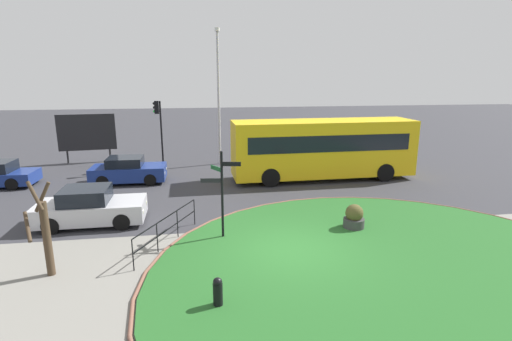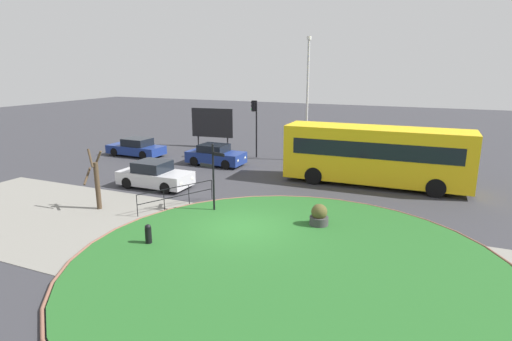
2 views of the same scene
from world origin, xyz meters
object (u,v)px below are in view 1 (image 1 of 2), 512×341
Objects in this scene: signpost_directional at (221,189)px; car_trailing at (90,208)px; car_far_lane at (128,171)px; lamppost_tall at (219,94)px; bus_yellow at (323,148)px; billboard_right at (87,133)px; bollard_foreground at (218,293)px; traffic_light_near at (159,120)px; planter_near_signpost at (354,218)px; street_tree_bare at (45,233)px.

car_trailing is at bearing 155.93° from signpost_directional.
lamppost_tall is (5.25, 3.90, 3.91)m from car_far_lane.
bus_yellow is 2.79× the size of billboard_right.
bollard_foreground is 20.01m from billboard_right.
traffic_light_near is 0.49× the size of lamppost_tall.
planter_near_signpost is at bearing -40.20° from car_far_lane.
traffic_light_near is 1.15× the size of billboard_right.
bollard_foreground is 16.48m from traffic_light_near.
car_far_lane is at bearing 86.30° from street_tree_bare.
traffic_light_near is (1.47, 3.37, 2.39)m from car_far_lane.
car_far_lane is (-4.54, 8.36, -1.21)m from signpost_directional.
lamppost_tall is at bearing -171.93° from traffic_light_near.
car_far_lane is at bearing -143.36° from lamppost_tall.
car_trailing is at bearing -119.80° from lamppost_tall.
bus_yellow is 10.25m from traffic_light_near.
bus_yellow reaches higher than car_far_lane.
street_tree_bare reaches higher than car_trailing.
street_tree_bare is (-5.91, -14.15, -3.24)m from lamppost_tall.
lamppost_tall reaches higher than bus_yellow.
traffic_light_near reaches higher than street_tree_bare.
lamppost_tall is at bearing -18.31° from billboard_right.
traffic_light_near reaches higher than bus_yellow.
lamppost_tall reaches higher than bollard_foreground.
bollard_foreground is at bearing -71.18° from car_far_lane.
car_far_lane is at bearing 84.98° from car_trailing.
lamppost_tall reaches higher than street_tree_bare.
bus_yellow is 14.80m from street_tree_bare.
lamppost_tall is at bearing 67.34° from street_tree_bare.
bollard_foreground is 8.03m from car_trailing.
car_trailing is at bearing -93.79° from car_far_lane.
street_tree_bare is (-2.13, -13.63, -1.72)m from traffic_light_near.
car_trailing is 10.26m from planter_near_signpost.
street_tree_bare is at bearing 153.16° from bollard_foreground.
traffic_light_near is (1.96, 9.49, 2.39)m from car_trailing.
lamppost_tall is 13.56m from planter_near_signpost.
traffic_light_near reaches higher than car_far_lane.
car_far_lane is 7.62m from lamppost_tall.
signpost_directional reaches higher than car_far_lane.
car_far_lane is 12.64m from planter_near_signpost.
lamppost_tall is at bearing 109.41° from planter_near_signpost.
street_tree_bare is at bearing -159.96° from signpost_directional.
car_far_lane is 6.86m from billboard_right.
traffic_light_near is 14.42m from planter_near_signpost.
billboard_right is (-8.00, 14.13, 0.11)m from signpost_directional.
bus_yellow reaches higher than signpost_directional.
bus_yellow is 10.82m from car_far_lane.
signpost_directional is 12.18m from traffic_light_near.
bus_yellow is at bearing -3.55° from car_far_lane.
bus_yellow is 10.13× the size of planter_near_signpost.
street_tree_bare is (-10.20, -1.97, 0.88)m from planter_near_signpost.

